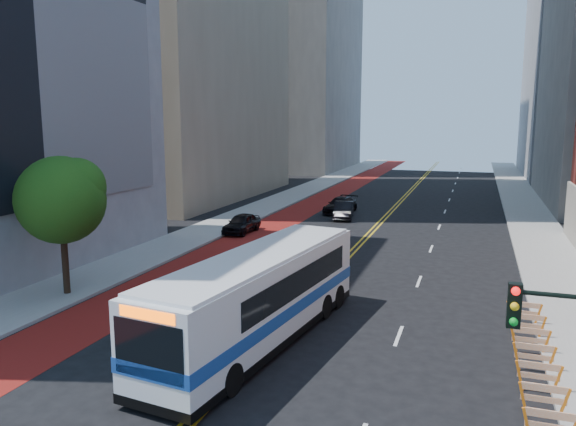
# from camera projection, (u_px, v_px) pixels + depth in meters

# --- Properties ---
(ground) EXTENTS (160.00, 160.00, 0.00)m
(ground) POSITION_uv_depth(u_px,v_px,m) (226.00, 384.00, 18.33)
(ground) COLOR black
(ground) RESTS_ON ground
(sidewalk_left) EXTENTS (4.00, 140.00, 0.15)m
(sidewalk_left) POSITION_uv_depth(u_px,v_px,m) (245.00, 215.00, 50.13)
(sidewalk_left) COLOR gray
(sidewalk_left) RESTS_ON ground
(sidewalk_right) EXTENTS (4.00, 140.00, 0.15)m
(sidewalk_right) POSITION_uv_depth(u_px,v_px,m) (537.00, 232.00, 42.56)
(sidewalk_right) COLOR gray
(sidewalk_right) RESTS_ON ground
(bus_lane_paint) EXTENTS (3.60, 140.00, 0.01)m
(bus_lane_paint) POSITION_uv_depth(u_px,v_px,m) (287.00, 218.00, 48.91)
(bus_lane_paint) COLOR maroon
(bus_lane_paint) RESTS_ON ground
(center_line_inner) EXTENTS (0.14, 140.00, 0.01)m
(center_line_inner) POSITION_uv_depth(u_px,v_px,m) (377.00, 223.00, 46.41)
(center_line_inner) COLOR gold
(center_line_inner) RESTS_ON ground
(center_line_outer) EXTENTS (0.14, 140.00, 0.01)m
(center_line_outer) POSITION_uv_depth(u_px,v_px,m) (381.00, 224.00, 46.30)
(center_line_outer) COLOR gold
(center_line_outer) RESTS_ON ground
(lane_dashes) EXTENTS (0.14, 98.20, 0.01)m
(lane_dashes) POSITION_uv_depth(u_px,v_px,m) (445.00, 211.00, 52.32)
(lane_dashes) COLOR silver
(lane_dashes) RESTS_ON ground
(construction_barriers) EXTENTS (1.42, 10.91, 1.00)m
(construction_barriers) POSITION_uv_depth(u_px,v_px,m) (536.00, 363.00, 18.39)
(construction_barriers) COLOR orange
(construction_barriers) RESTS_ON ground
(street_tree) EXTENTS (4.20, 4.20, 6.70)m
(street_tree) POSITION_uv_depth(u_px,v_px,m) (62.00, 197.00, 26.70)
(street_tree) COLOR black
(street_tree) RESTS_ON sidewalk_left
(traffic_signal) EXTENTS (2.21, 0.34, 5.07)m
(traffic_signal) POSITION_uv_depth(u_px,v_px,m) (569.00, 359.00, 11.46)
(traffic_signal) COLOR black
(traffic_signal) RESTS_ON sidewalk_right
(transit_bus) EXTENTS (4.44, 13.07, 3.52)m
(transit_bus) POSITION_uv_depth(u_px,v_px,m) (260.00, 296.00, 21.60)
(transit_bus) COLOR white
(transit_bus) RESTS_ON ground
(car_a) EXTENTS (1.82, 4.30, 1.45)m
(car_a) POSITION_uv_depth(u_px,v_px,m) (242.00, 223.00, 42.55)
(car_a) COLOR black
(car_a) RESTS_ON ground
(car_b) EXTENTS (2.21, 4.59, 1.45)m
(car_b) POSITION_uv_depth(u_px,v_px,m) (344.00, 210.00, 48.61)
(car_b) COLOR black
(car_b) RESTS_ON ground
(car_c) EXTENTS (2.64, 5.12, 1.42)m
(car_c) POSITION_uv_depth(u_px,v_px,m) (340.00, 205.00, 51.48)
(car_c) COLOR black
(car_c) RESTS_ON ground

